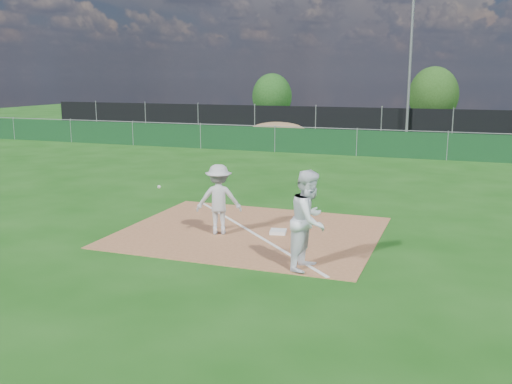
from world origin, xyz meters
TOP-DOWN VIEW (x-y plane):
  - ground at (0.00, 10.00)m, footprint 90.00×90.00m
  - infield_dirt at (0.00, 1.00)m, footprint 6.00×5.00m
  - foul_line at (0.00, 1.00)m, footprint 5.01×5.01m
  - green_fence at (0.00, 15.00)m, footprint 44.00×0.05m
  - dirt_mound at (-5.00, 18.50)m, footprint 3.38×2.60m
  - black_fence at (0.00, 23.00)m, footprint 46.00×0.04m
  - parking_lot at (0.00, 28.00)m, footprint 46.00×9.00m
  - light_pole at (1.50, 22.70)m, footprint 0.16×0.16m
  - first_base at (0.67, 1.08)m, footprint 0.44×0.44m
  - play_at_first at (-0.64, 0.60)m, footprint 2.06×0.96m
  - runner at (1.98, -1.04)m, footprint 0.85×1.03m
  - car_left at (-6.97, 28.37)m, footprint 4.25×2.55m
  - car_mid at (-2.69, 27.86)m, footprint 4.64×2.12m
  - car_right at (4.22, 27.63)m, footprint 5.32×3.20m
  - tree_left at (-10.30, 33.32)m, footprint 3.23×3.23m
  - tree_mid at (2.30, 33.62)m, footprint 3.65×3.65m

SIDE VIEW (x-z plane):
  - ground at x=0.00m, z-range 0.00..0.00m
  - parking_lot at x=0.00m, z-range 0.00..0.01m
  - infield_dirt at x=0.00m, z-range 0.00..0.02m
  - foul_line at x=0.00m, z-range 0.02..0.03m
  - first_base at x=0.67m, z-range 0.02..0.10m
  - dirt_mound at x=-5.00m, z-range 0.00..1.17m
  - green_fence at x=0.00m, z-range 0.00..1.20m
  - car_left at x=-6.97m, z-range 0.01..1.37m
  - car_right at x=4.22m, z-range 0.01..1.45m
  - car_mid at x=-2.69m, z-range 0.01..1.48m
  - play_at_first at x=-0.64m, z-range 0.02..1.67m
  - black_fence at x=0.00m, z-range 0.00..1.80m
  - runner at x=1.98m, z-range 0.00..1.95m
  - tree_left at x=-10.30m, z-range 0.06..3.89m
  - tree_mid at x=2.30m, z-range 0.06..4.39m
  - light_pole at x=1.50m, z-range 0.00..8.00m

